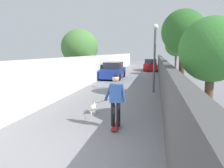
{
  "coord_description": "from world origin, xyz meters",
  "views": [
    {
      "loc": [
        -4.09,
        -2.31,
        2.49
      ],
      "look_at": [
        5.34,
        -0.32,
        1.0
      ],
      "focal_mm": 33.51,
      "sensor_mm": 36.0,
      "label": 1
    }
  ],
  "objects": [
    {
      "name": "lamp_post",
      "position": [
        8.87,
        -2.21,
        2.84
      ],
      "size": [
        0.36,
        0.36,
        4.12
      ],
      "color": "#4C4C51",
      "rests_on": "ground"
    },
    {
      "name": "tree_left_near",
      "position": [
        13.0,
        4.1,
        2.87
      ],
      "size": [
        3.13,
        3.13,
        4.39
      ],
      "color": "#473523",
      "rests_on": "ground"
    },
    {
      "name": "tree_right_mid",
      "position": [
        19.0,
        -4.33,
        3.14
      ],
      "size": [
        2.33,
        2.33,
        4.28
      ],
      "color": "brown",
      "rests_on": "ground"
    },
    {
      "name": "fence_right",
      "position": [
        12.0,
        -2.76,
        1.0
      ],
      "size": [
        48.0,
        0.3,
        2.0
      ],
      "primitive_type": "cube",
      "color": "#4C4C4C",
      "rests_on": "ground"
    },
    {
      "name": "tree_right_distant",
      "position": [
        3.0,
        -4.0,
        2.54
      ],
      "size": [
        2.02,
        2.02,
        3.58
      ],
      "color": "brown",
      "rests_on": "ground"
    },
    {
      "name": "car_far",
      "position": [
        24.49,
        -1.61,
        0.72
      ],
      "size": [
        4.22,
        1.8,
        1.54
      ],
      "color": "#B71414",
      "rests_on": "ground"
    },
    {
      "name": "person_skateboarder",
      "position": [
        2.34,
        -1.07,
        1.08
      ],
      "size": [
        0.24,
        0.71,
        1.7
      ],
      "color": "black",
      "rests_on": "skateboard"
    },
    {
      "name": "skateboard",
      "position": [
        2.34,
        -1.07,
        0.07
      ],
      "size": [
        0.81,
        0.25,
        0.08
      ],
      "color": "maroon",
      "rests_on": "ground"
    },
    {
      "name": "wall_left",
      "position": [
        12.0,
        2.76,
        1.09
      ],
      "size": [
        48.0,
        0.3,
        2.17
      ],
      "primitive_type": "cube",
      "color": "silver",
      "rests_on": "ground"
    },
    {
      "name": "car_near",
      "position": [
        15.13,
        1.61,
        0.72
      ],
      "size": [
        4.3,
        1.8,
        1.54
      ],
      "color": "navy",
      "rests_on": "ground"
    },
    {
      "name": "tree_right_far",
      "position": [
        7.5,
        -3.64,
        3.48
      ],
      "size": [
        2.25,
        2.25,
        4.66
      ],
      "color": "#473523",
      "rests_on": "ground"
    },
    {
      "name": "ground_plane",
      "position": [
        14.0,
        0.0,
        0.0
      ],
      "size": [
        80.0,
        80.0,
        0.0
      ],
      "primitive_type": "plane",
      "color": "gray"
    },
    {
      "name": "dog",
      "position": [
        3.82,
        0.13,
        0.28
      ],
      "size": [
        1.79,
        1.33,
        1.06
      ],
      "color": "white",
      "rests_on": "ground"
    }
  ]
}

